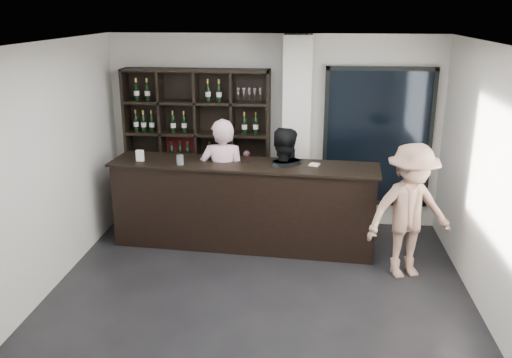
# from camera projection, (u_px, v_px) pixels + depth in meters

# --- Properties ---
(floor) EXTENTS (5.00, 5.50, 0.01)m
(floor) POSITION_uv_depth(u_px,v_px,m) (256.00, 311.00, 6.09)
(floor) COLOR black
(floor) RESTS_ON ground
(wine_shelf) EXTENTS (2.20, 0.35, 2.40)m
(wine_shelf) POSITION_uv_depth(u_px,v_px,m) (198.00, 148.00, 8.27)
(wine_shelf) COLOR black
(wine_shelf) RESTS_ON floor
(structural_column) EXTENTS (0.40, 0.40, 2.90)m
(structural_column) POSITION_uv_depth(u_px,v_px,m) (296.00, 136.00, 7.96)
(structural_column) COLOR silver
(structural_column) RESTS_ON floor
(glass_panel) EXTENTS (1.60, 0.08, 2.10)m
(glass_panel) POSITION_uv_depth(u_px,v_px,m) (377.00, 138.00, 8.06)
(glass_panel) COLOR black
(glass_panel) RESTS_ON floor
(tasting_counter) EXTENTS (3.69, 0.76, 1.22)m
(tasting_counter) POSITION_uv_depth(u_px,v_px,m) (243.00, 205.00, 7.60)
(tasting_counter) COLOR black
(tasting_counter) RESTS_ON floor
(taster_pink) EXTENTS (0.68, 0.47, 1.81)m
(taster_pink) POSITION_uv_depth(u_px,v_px,m) (223.00, 182.00, 7.65)
(taster_pink) COLOR beige
(taster_pink) RESTS_ON floor
(taster_black) EXTENTS (0.91, 0.75, 1.71)m
(taster_black) POSITION_uv_depth(u_px,v_px,m) (281.00, 187.00, 7.57)
(taster_black) COLOR black
(taster_black) RESTS_ON floor
(customer) EXTENTS (1.26, 0.96, 1.72)m
(customer) POSITION_uv_depth(u_px,v_px,m) (410.00, 212.00, 6.65)
(customer) COLOR #9D7561
(customer) RESTS_ON floor
(wine_glass) EXTENTS (0.11, 0.11, 0.20)m
(wine_glass) POSITION_uv_depth(u_px,v_px,m) (247.00, 156.00, 7.39)
(wine_glass) COLOR white
(wine_glass) RESTS_ON tasting_counter
(spit_cup) EXTENTS (0.12, 0.12, 0.13)m
(spit_cup) POSITION_uv_depth(u_px,v_px,m) (180.00, 160.00, 7.34)
(spit_cup) COLOR #A0B6C0
(spit_cup) RESTS_ON tasting_counter
(napkin_stack) EXTENTS (0.16, 0.16, 0.02)m
(napkin_stack) POSITION_uv_depth(u_px,v_px,m) (314.00, 165.00, 7.32)
(napkin_stack) COLOR white
(napkin_stack) RESTS_ON tasting_counter
(card_stand) EXTENTS (0.10, 0.05, 0.15)m
(card_stand) POSITION_uv_depth(u_px,v_px,m) (140.00, 156.00, 7.50)
(card_stand) COLOR white
(card_stand) RESTS_ON tasting_counter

